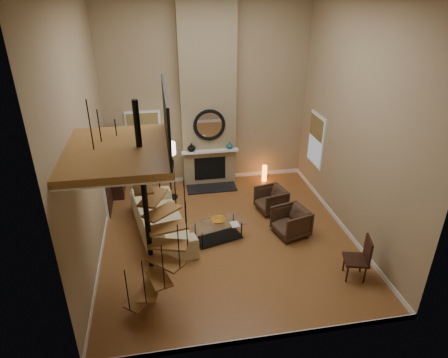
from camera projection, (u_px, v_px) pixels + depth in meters
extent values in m
cube|color=#A16733|center=(227.00, 237.00, 9.73)|extent=(6.00, 6.50, 0.01)
cube|color=tan|center=(207.00, 94.00, 11.36)|extent=(6.00, 0.02, 5.50)
cube|color=tan|center=(268.00, 207.00, 5.64)|extent=(6.00, 0.02, 5.50)
cube|color=tan|center=(84.00, 140.00, 8.03)|extent=(0.02, 6.50, 5.50)
cube|color=tan|center=(356.00, 124.00, 8.97)|extent=(0.02, 6.50, 5.50)
cube|color=white|center=(209.00, 177.00, 12.56)|extent=(6.00, 0.02, 0.12)
cube|color=white|center=(260.00, 339.00, 6.85)|extent=(6.00, 0.02, 0.12)
cube|color=white|center=(102.00, 247.00, 9.24)|extent=(0.02, 6.50, 0.12)
cube|color=white|center=(340.00, 223.00, 10.17)|extent=(0.02, 6.50, 0.12)
cube|color=#8B7B5A|center=(208.00, 96.00, 11.19)|extent=(1.60, 0.38, 5.50)
cube|color=black|center=(212.00, 188.00, 11.98)|extent=(1.50, 0.60, 0.04)
cube|color=black|center=(210.00, 168.00, 12.00)|extent=(0.95, 0.02, 0.72)
cube|color=white|center=(210.00, 151.00, 11.66)|extent=(1.70, 0.18, 0.06)
torus|color=black|center=(209.00, 125.00, 11.36)|extent=(0.94, 0.10, 0.94)
cylinder|color=white|center=(209.00, 125.00, 11.37)|extent=(0.80, 0.01, 0.80)
imported|color=black|center=(191.00, 147.00, 11.54)|extent=(0.24, 0.24, 0.25)
imported|color=#164F4F|center=(230.00, 145.00, 11.73)|extent=(0.20, 0.20, 0.21)
cube|color=white|center=(144.00, 136.00, 11.56)|extent=(1.02, 0.04, 1.52)
cube|color=#8C9EB2|center=(144.00, 136.00, 11.54)|extent=(0.90, 0.01, 1.40)
cube|color=olive|center=(143.00, 129.00, 11.43)|extent=(0.90, 0.01, 0.98)
cube|color=white|center=(316.00, 140.00, 11.24)|extent=(0.04, 1.02, 1.52)
cube|color=#8C9EB2|center=(315.00, 140.00, 11.23)|extent=(0.01, 0.90, 1.40)
cube|color=olive|center=(316.00, 127.00, 11.06)|extent=(0.01, 0.90, 0.63)
cube|color=white|center=(105.00, 176.00, 10.38)|extent=(0.06, 1.05, 2.16)
cube|color=black|center=(106.00, 177.00, 10.40)|extent=(0.05, 0.90, 2.05)
cube|color=#8C9EB2|center=(105.00, 162.00, 10.21)|extent=(0.01, 0.60, 0.90)
cube|color=olive|center=(118.00, 151.00, 6.39)|extent=(1.70, 2.20, 0.12)
cube|color=white|center=(118.00, 155.00, 6.42)|extent=(1.70, 2.20, 0.03)
cube|color=black|center=(166.00, 117.00, 6.28)|extent=(0.04, 2.20, 0.94)
cylinder|color=black|center=(146.00, 211.00, 6.96)|extent=(0.10, 0.10, 4.02)
cube|color=olive|center=(142.00, 298.00, 7.46)|extent=(0.71, 0.78, 0.04)
cylinder|color=black|center=(127.00, 291.00, 6.97)|extent=(0.02, 0.02, 0.94)
cube|color=olive|center=(150.00, 289.00, 7.31)|extent=(0.46, 0.77, 0.04)
cylinder|color=black|center=(144.00, 283.00, 6.78)|extent=(0.02, 0.02, 0.94)
cube|color=olive|center=(158.00, 277.00, 7.23)|extent=(0.55, 0.79, 0.04)
cylinder|color=black|center=(163.00, 268.00, 6.74)|extent=(0.02, 0.02, 0.94)
cube|color=olive|center=(165.00, 261.00, 7.22)|extent=(0.75, 0.74, 0.04)
cylinder|color=black|center=(179.00, 247.00, 6.83)|extent=(0.02, 0.02, 0.94)
cube|color=olive|center=(168.00, 245.00, 7.25)|extent=(0.79, 0.53, 0.04)
cylinder|color=black|center=(186.00, 224.00, 7.00)|extent=(0.02, 0.02, 0.94)
cube|color=olive|center=(167.00, 228.00, 7.29)|extent=(0.77, 0.48, 0.04)
cylinder|color=black|center=(185.00, 202.00, 7.20)|extent=(0.02, 0.02, 0.94)
cube|color=olive|center=(162.00, 212.00, 7.30)|extent=(0.77, 0.72, 0.04)
cylinder|color=black|center=(175.00, 183.00, 7.33)|extent=(0.02, 0.02, 0.94)
cube|color=olive|center=(153.00, 198.00, 7.25)|extent=(0.58, 0.79, 0.04)
cylinder|color=black|center=(158.00, 167.00, 7.35)|extent=(0.02, 0.02, 0.94)
cube|color=olive|center=(142.00, 185.00, 7.13)|extent=(0.41, 0.75, 0.04)
cylinder|color=black|center=(138.00, 154.00, 7.22)|extent=(0.02, 0.02, 0.94)
cube|color=olive|center=(132.00, 175.00, 6.93)|extent=(0.68, 0.79, 0.04)
cylinder|color=black|center=(118.00, 144.00, 6.95)|extent=(0.02, 0.02, 0.94)
cube|color=olive|center=(123.00, 165.00, 6.68)|extent=(0.80, 0.64, 0.04)
cylinder|color=black|center=(101.00, 137.00, 6.57)|extent=(0.02, 0.02, 0.94)
cube|color=olive|center=(118.00, 155.00, 6.41)|extent=(0.72, 0.34, 0.04)
cylinder|color=black|center=(91.00, 129.00, 6.14)|extent=(0.02, 0.02, 0.94)
cube|color=black|center=(114.00, 164.00, 11.30)|extent=(0.42, 0.89, 1.99)
imported|color=#C1B486|center=(161.00, 219.00, 9.73)|extent=(1.61, 2.95, 0.82)
imported|color=#3F2A1D|center=(273.00, 199.00, 10.69)|extent=(0.88, 0.87, 0.67)
imported|color=#3F2A1D|center=(293.00, 221.00, 9.70)|extent=(0.96, 0.95, 0.72)
cube|color=silver|center=(218.00, 224.00, 9.45)|extent=(1.36, 0.93, 0.02)
cube|color=black|center=(219.00, 238.00, 9.64)|extent=(1.23, 0.80, 0.02)
cylinder|color=black|center=(202.00, 241.00, 9.17)|extent=(0.04, 0.04, 0.45)
cylinder|color=black|center=(242.00, 230.00, 9.57)|extent=(0.04, 0.04, 0.45)
cylinder|color=black|center=(195.00, 232.00, 9.52)|extent=(0.04, 0.04, 0.45)
cylinder|color=black|center=(233.00, 222.00, 9.93)|extent=(0.04, 0.04, 0.45)
imported|color=#C48122|center=(218.00, 220.00, 9.47)|extent=(0.35, 0.35, 0.09)
imported|color=gray|center=(234.00, 225.00, 9.36)|extent=(0.23, 0.29, 0.03)
cylinder|color=black|center=(172.00, 197.00, 11.49)|extent=(0.37, 0.37, 0.03)
cylinder|color=black|center=(170.00, 173.00, 11.14)|extent=(0.04, 0.04, 1.57)
cylinder|color=#F2E5C6|center=(168.00, 149.00, 10.80)|extent=(0.41, 0.41, 0.32)
cylinder|color=orange|center=(264.00, 173.00, 12.37)|extent=(0.15, 0.15, 0.54)
cube|color=black|center=(356.00, 260.00, 8.20)|extent=(0.59, 0.59, 0.05)
cube|color=black|center=(368.00, 250.00, 8.07)|extent=(0.16, 0.46, 0.57)
cylinder|color=black|center=(347.00, 274.00, 8.16)|extent=(0.05, 0.05, 0.46)
cylinder|color=black|center=(365.00, 275.00, 8.13)|extent=(0.05, 0.05, 0.46)
cylinder|color=black|center=(344.00, 263.00, 8.48)|extent=(0.05, 0.05, 0.46)
cylinder|color=black|center=(361.00, 264.00, 8.45)|extent=(0.05, 0.05, 0.46)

